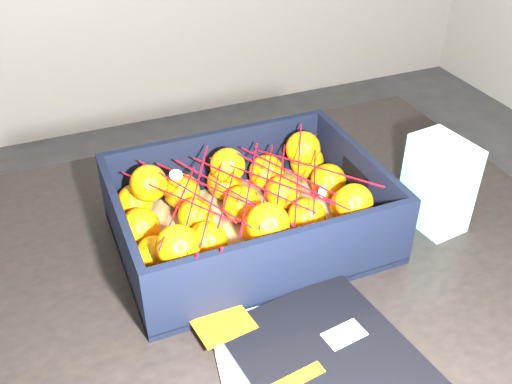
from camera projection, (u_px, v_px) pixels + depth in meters
name	position (u px, v px, depth m)	size (l,w,h in m)	color
table	(219.00, 311.00, 0.95)	(1.20, 0.80, 0.75)	black
magazine_stack	(322.00, 379.00, 0.71)	(0.29, 0.31, 0.02)	beige
produce_crate	(249.00, 219.00, 0.93)	(0.41, 0.31, 0.12)	olive
clementine_heap	(249.00, 211.00, 0.92)	(0.40, 0.29, 0.11)	orange
mesh_net	(247.00, 188.00, 0.88)	(0.34, 0.27, 0.09)	red
retail_carton	(438.00, 184.00, 0.94)	(0.07, 0.10, 0.15)	white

